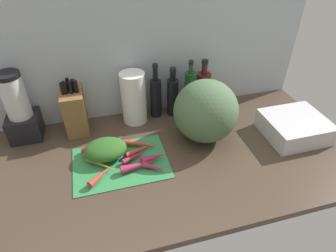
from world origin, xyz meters
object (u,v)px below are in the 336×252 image
carrot_5 (112,144)px  bottle_3 (203,91)px  carrot_4 (98,147)px  cutting_board (121,162)px  carrot_1 (100,175)px  carrot_10 (101,164)px  paper_towel_roll (134,98)px  carrot_9 (139,165)px  bottle_2 (190,93)px  carrot_6 (155,167)px  carrot_0 (141,149)px  knife_block (75,110)px  carrot_8 (136,156)px  dish_rack (294,127)px  carrot_2 (98,153)px  carrot_3 (142,144)px  bottle_0 (156,97)px  bottle_1 (173,96)px  blender_appliance (20,111)px  carrot_7 (154,157)px  winter_squash (206,111)px

carrot_5 → bottle_3: (48.93, 18.49, 9.12)cm
carrot_4 → cutting_board: bearing=-51.2°
carrot_1 → carrot_10: carrot_1 is taller
carrot_5 → paper_towel_roll: (13.65, 18.11, 10.88)cm
cutting_board → carrot_10: size_ratio=2.82×
carrot_5 → carrot_9: 18.76cm
carrot_10 → bottle_2: bottle_2 is taller
paper_towel_roll → carrot_6: bearing=-88.0°
carrot_0 → carrot_10: bearing=-166.0°
knife_block → bottle_2: bottle_2 is taller
carrot_8 → dish_rack: 73.81cm
carrot_9 → knife_block: size_ratio=0.56×
paper_towel_roll → dish_rack: (68.77, -31.18, -8.30)cm
carrot_8 → carrot_4: bearing=146.6°
carrot_10 → dish_rack: bearing=-1.3°
carrot_2 → carrot_3: carrot_2 is taller
carrot_1 → carrot_5: size_ratio=0.77×
carrot_10 → bottle_0: 44.12cm
paper_towel_roll → carrot_4: bearing=-136.6°
carrot_10 → bottle_0: size_ratio=0.49×
bottle_0 → bottle_1: (8.38, -0.65, -0.43)cm
carrot_8 → paper_towel_roll: (4.94, 28.38, 10.85)cm
carrot_3 → dish_rack: dish_rack is taller
bottle_2 → bottle_0: bearing=169.7°
carrot_5 → carrot_3: bearing=-16.3°
carrot_2 → blender_appliance: bearing=142.7°
dish_rack → paper_towel_roll: bearing=155.6°
cutting_board → paper_towel_roll: (11.42, 28.98, 12.40)cm
carrot_3 → carrot_7: size_ratio=1.34×
carrot_6 → carrot_8: bearing=125.5°
carrot_0 → carrot_10: (-17.40, -4.34, -0.10)cm
carrot_1 → paper_towel_roll: size_ratio=0.46×
cutting_board → carrot_8: carrot_8 is taller
carrot_10 → bottle_3: bottle_3 is taller
carrot_1 → bottle_3: size_ratio=0.43×
paper_towel_roll → bottle_2: 27.66cm
carrot_5 → carrot_10: same height
carrot_4 → carrot_6: (21.01, -18.47, -0.19)cm
carrot_7 → carrot_4: bearing=149.4°
winter_squash → carrot_6: bearing=-149.6°
cutting_board → bottle_0: bottle_0 is taller
cutting_board → carrot_8: 6.69cm
carrot_2 → bottle_2: bottle_2 is taller
carrot_3 → blender_appliance: size_ratio=0.47×
carrot_1 → blender_appliance: size_ratio=0.37×
carrot_4 → bottle_2: bearing=19.8°
carrot_8 → winter_squash: 35.93cm
blender_appliance → bottle_2: size_ratio=1.10×
carrot_6 → carrot_9: carrot_9 is taller
carrot_6 → bottle_3: (34.00, 37.49, 9.05)cm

